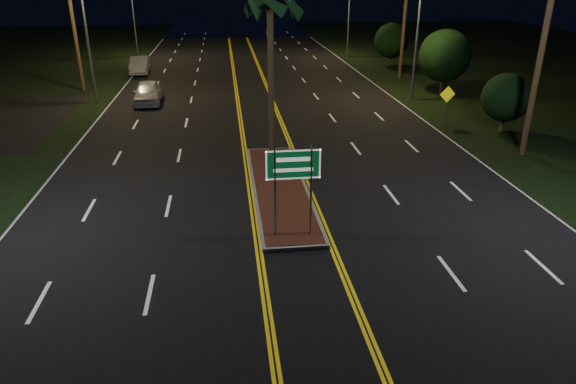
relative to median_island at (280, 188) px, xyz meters
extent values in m
plane|color=black|center=(0.00, -7.00, -0.08)|extent=(120.00, 120.00, 0.00)
cube|color=gray|center=(0.00, 0.00, -0.01)|extent=(2.25, 10.25, 0.15)
cube|color=#592819|center=(0.00, 0.00, 0.08)|extent=(2.00, 10.00, 0.02)
cylinder|color=gray|center=(-0.60, -4.20, 1.67)|extent=(0.08, 0.08, 3.20)
cylinder|color=gray|center=(0.60, -4.20, 1.67)|extent=(0.08, 0.08, 3.20)
cube|color=#07471E|center=(0.00, -4.20, 2.62)|extent=(1.80, 0.04, 1.00)
cube|color=white|center=(0.00, -4.22, 2.62)|extent=(1.80, 0.01, 1.00)
cylinder|color=gray|center=(-11.00, 17.00, 4.42)|extent=(0.18, 0.18, 9.00)
cylinder|color=gray|center=(-11.00, 37.00, 4.42)|extent=(0.18, 0.18, 9.00)
cylinder|color=gray|center=(11.00, 15.00, 4.42)|extent=(0.18, 0.18, 9.00)
cylinder|color=gray|center=(11.00, 35.00, 4.42)|extent=(0.18, 0.18, 9.00)
cylinder|color=#382819|center=(0.00, 3.50, 3.67)|extent=(0.28, 0.28, 7.50)
cylinder|color=#382819|center=(-12.80, 21.00, 3.92)|extent=(0.28, 0.28, 8.00)
cylinder|color=#382819|center=(12.50, 3.00, 4.17)|extent=(0.28, 0.28, 8.50)
cylinder|color=#382819|center=(12.80, 23.00, 4.67)|extent=(0.28, 0.28, 9.50)
cylinder|color=#382819|center=(13.50, 7.00, 0.37)|extent=(0.24, 0.24, 0.90)
sphere|color=black|center=(13.50, 7.00, 1.87)|extent=(2.70, 2.70, 2.70)
cylinder|color=#382819|center=(14.00, 17.00, 0.55)|extent=(0.24, 0.24, 1.26)
sphere|color=black|center=(14.00, 17.00, 2.65)|extent=(3.78, 3.78, 3.78)
cylinder|color=#382819|center=(13.80, 29.00, 0.46)|extent=(0.24, 0.24, 1.08)
sphere|color=black|center=(13.80, 29.00, 2.26)|extent=(3.24, 3.24, 3.24)
imported|color=#B6B7BD|center=(-7.39, 16.37, 0.78)|extent=(2.43, 5.27, 1.73)
imported|color=#A3A6AC|center=(-9.50, 27.88, 0.76)|extent=(2.41, 5.14, 1.68)
cylinder|color=gray|center=(10.80, 8.70, 0.92)|extent=(0.07, 0.07, 2.01)
cube|color=yellow|center=(10.80, 8.68, 1.74)|extent=(0.96, 0.14, 0.97)
camera|label=1|loc=(-2.07, -19.64, 8.40)|focal=32.00mm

